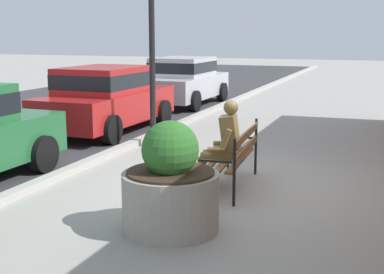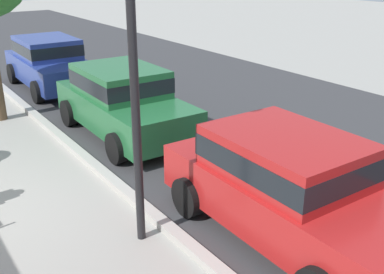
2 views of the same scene
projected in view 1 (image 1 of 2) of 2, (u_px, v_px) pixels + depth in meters
name	position (u px, v px, depth m)	size (l,w,h in m)	color
ground_plane	(241.00, 186.00, 8.32)	(80.00, 80.00, 0.00)	#9E9B93
curb_stone	(80.00, 166.00, 9.31)	(60.00, 0.20, 0.12)	#B2AFA8
park_bench	(236.00, 153.00, 8.11)	(1.83, 0.66, 0.95)	brown
bronze_statue_seated	(220.00, 146.00, 8.07)	(0.61, 0.82, 1.37)	brown
concrete_planter	(171.00, 188.00, 6.38)	(1.17, 1.17, 1.34)	gray
parked_car_red	(106.00, 97.00, 12.68)	(4.12, 1.96, 1.56)	#B21E1E
parked_car_silver	(184.00, 79.00, 17.37)	(4.12, 1.96, 1.56)	#B7B7BC
lamp_post	(152.00, 22.00, 10.68)	(0.32, 0.32, 3.90)	black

